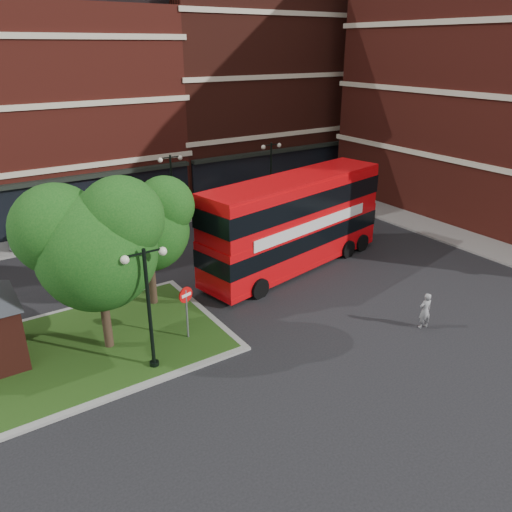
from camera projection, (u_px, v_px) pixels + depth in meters
ground at (273, 329)px, 21.96m from camera, size 120.00×120.00×0.00m
pavement_far at (136, 224)px, 34.61m from camera, size 44.00×3.00×0.12m
pavement_side at (466, 240)px, 31.84m from camera, size 3.00×28.00×0.12m
terrace_far_right at (247, 88)px, 44.37m from camera, size 18.00×12.00×16.00m
traffic_island at (70, 353)px, 20.17m from camera, size 12.60×7.60×0.15m
tree_island_west at (92, 240)px, 18.71m from camera, size 5.40×4.71×7.21m
tree_island_east at (145, 222)px, 22.37m from camera, size 4.46×3.90×6.29m
lamp_island at (149, 304)px, 18.21m from camera, size 1.72×0.36×5.00m
lamp_far_left at (172, 188)px, 33.00m from camera, size 1.72×0.36×5.00m
lamp_far_right at (271, 172)px, 37.06m from camera, size 1.72×0.36×5.00m
bus at (294, 217)px, 27.06m from camera, size 12.10×4.90×4.51m
woman at (425, 311)px, 21.80m from camera, size 0.67×0.51×1.67m
car_silver at (45, 234)px, 30.89m from camera, size 4.44×2.19×1.46m
car_white at (259, 203)px, 37.38m from camera, size 3.88×1.69×1.24m
no_entry_sign at (186, 303)px, 20.50m from camera, size 0.67×0.23×2.48m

